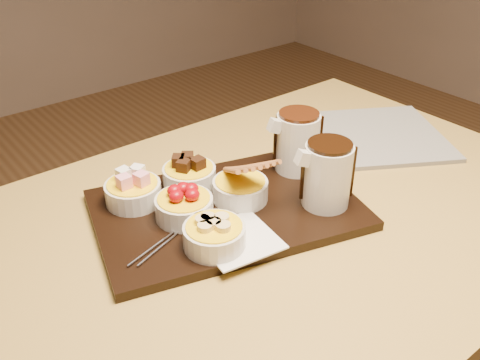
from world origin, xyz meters
TOP-DOWN VIEW (x-y plane):
  - dining_table at (0.00, 0.00)m, footprint 1.20×0.80m
  - serving_board at (-0.06, 0.05)m, footprint 0.53×0.42m
  - napkin at (-0.10, -0.04)m, footprint 0.14×0.14m
  - bowl_marshmallows at (-0.18, 0.16)m, footprint 0.10×0.10m
  - bowl_cake at (-0.07, 0.15)m, footprint 0.10×0.10m
  - bowl_strawberries at (-0.13, 0.07)m, footprint 0.10×0.10m
  - bowl_biscotti at (-0.02, 0.05)m, footprint 0.10×0.10m
  - bowl_bananas at (-0.14, -0.03)m, footprint 0.10×0.10m
  - pitcher_dark_chocolate at (0.09, -0.05)m, footprint 0.10×0.10m
  - pitcher_milk_chocolate at (0.13, 0.07)m, footprint 0.10×0.10m
  - fondue_skewers at (-0.15, 0.05)m, footprint 0.10×0.26m
  - newspaper at (0.37, 0.09)m, footprint 0.44×0.42m

SIDE VIEW (x-z plane):
  - dining_table at x=0.00m, z-range 0.28..1.03m
  - newspaper at x=0.37m, z-range 0.75..0.76m
  - serving_board at x=-0.06m, z-range 0.75..0.77m
  - napkin at x=-0.10m, z-range 0.77..0.77m
  - fondue_skewers at x=-0.15m, z-range 0.77..0.78m
  - bowl_marshmallows at x=-0.18m, z-range 0.77..0.81m
  - bowl_cake at x=-0.07m, z-range 0.77..0.81m
  - bowl_strawberries at x=-0.13m, z-range 0.77..0.81m
  - bowl_biscotti at x=-0.02m, z-range 0.77..0.81m
  - bowl_bananas at x=-0.14m, z-range 0.77..0.81m
  - pitcher_dark_chocolate at x=0.09m, z-range 0.77..0.88m
  - pitcher_milk_chocolate at x=0.13m, z-range 0.77..0.88m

